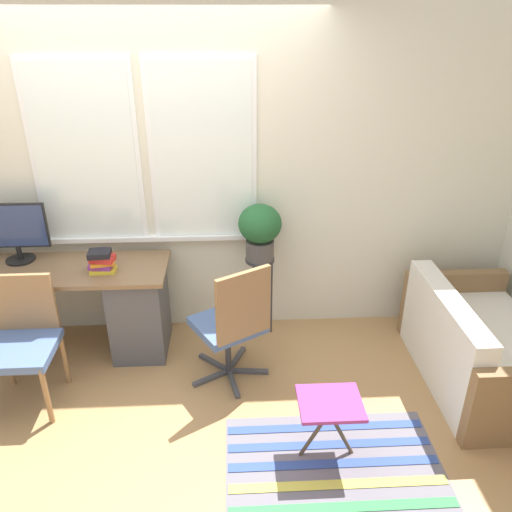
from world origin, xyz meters
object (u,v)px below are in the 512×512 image
object	(u,v)px
mouse	(46,275)
potted_plant	(260,229)
book_stack	(102,261)
folding_stool	(330,407)
plant_stand	(260,270)
office_chair_swivel	(233,323)
monitor	(14,231)
keyboard	(4,279)
couch_loveseat	(480,350)
desk_chair_wooden	(22,339)

from	to	relation	value
mouse	potted_plant	size ratio (longest dim) A/B	0.16
book_stack	folding_stool	world-z (taller)	book_stack
plant_stand	office_chair_swivel	bearing A→B (deg)	-110.94
monitor	keyboard	world-z (taller)	monitor
monitor	couch_loveseat	world-z (taller)	monitor
folding_stool	keyboard	bearing A→B (deg)	155.34
monitor	desk_chair_wooden	size ratio (longest dim) A/B	0.56
book_stack	office_chair_swivel	xyz separation A→B (m)	(0.95, -0.35, -0.34)
desk_chair_wooden	office_chair_swivel	bearing A→B (deg)	4.26
desk_chair_wooden	book_stack	bearing A→B (deg)	44.42
office_chair_swivel	couch_loveseat	world-z (taller)	office_chair_swivel
book_stack	monitor	bearing A→B (deg)	161.82
mouse	potted_plant	xyz separation A→B (m)	(1.56, 0.30, 0.20)
desk_chair_wooden	office_chair_swivel	size ratio (longest dim) A/B	0.93
monitor	desk_chair_wooden	xyz separation A→B (m)	(0.20, -0.69, -0.50)
folding_stool	potted_plant	bearing A→B (deg)	104.11
book_stack	couch_loveseat	world-z (taller)	book_stack
mouse	office_chair_swivel	distance (m)	1.39
mouse	folding_stool	size ratio (longest dim) A/B	0.17
couch_loveseat	potted_plant	size ratio (longest dim) A/B	2.94
monitor	couch_loveseat	distance (m)	3.54
monitor	desk_chair_wooden	distance (m)	0.88
desk_chair_wooden	folding_stool	distance (m)	2.07
potted_plant	folding_stool	xyz separation A→B (m)	(0.33, -1.33, -0.58)
mouse	desk_chair_wooden	world-z (taller)	desk_chair_wooden
desk_chair_wooden	potted_plant	bearing A→B (deg)	22.76
desk_chair_wooden	plant_stand	xyz separation A→B (m)	(1.64, 0.70, 0.11)
monitor	office_chair_swivel	distance (m)	1.79
book_stack	potted_plant	distance (m)	1.20
office_chair_swivel	folding_stool	world-z (taller)	office_chair_swivel
keyboard	mouse	world-z (taller)	mouse
keyboard	monitor	bearing A→B (deg)	89.65
keyboard	desk_chair_wooden	bearing A→B (deg)	-61.32
mouse	desk_chair_wooden	bearing A→B (deg)	-101.45
potted_plant	folding_stool	bearing A→B (deg)	-75.89
keyboard	folding_stool	xyz separation A→B (m)	(2.18, -1.00, -0.37)
book_stack	desk_chair_wooden	size ratio (longest dim) A/B	0.23
monitor	office_chair_swivel	bearing A→B (deg)	-19.50
mouse	couch_loveseat	bearing A→B (deg)	-6.88
book_stack	plant_stand	xyz separation A→B (m)	(1.17, 0.23, -0.23)
couch_loveseat	office_chair_swivel	bearing A→B (deg)	86.98
office_chair_swivel	plant_stand	distance (m)	0.64
folding_stool	mouse	bearing A→B (deg)	151.58
book_stack	plant_stand	world-z (taller)	book_stack
couch_loveseat	potted_plant	bearing A→B (deg)	66.47
keyboard	book_stack	xyz separation A→B (m)	(0.67, 0.09, 0.08)
plant_stand	potted_plant	size ratio (longest dim) A/B	1.56
couch_loveseat	plant_stand	bearing A→B (deg)	66.47
keyboard	couch_loveseat	world-z (taller)	keyboard
book_stack	folding_stool	xyz separation A→B (m)	(1.50, -1.09, -0.45)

